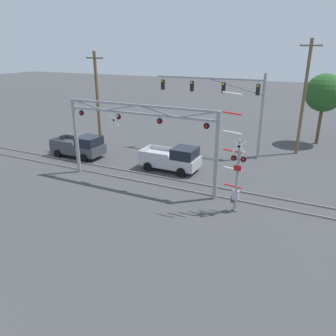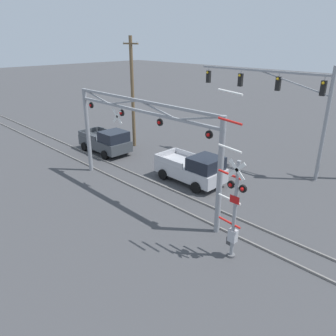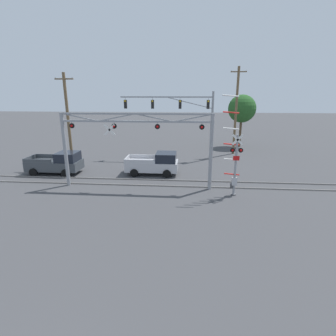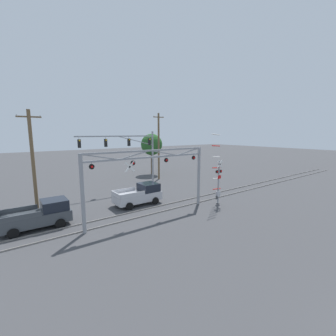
{
  "view_description": "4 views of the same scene",
  "coord_description": "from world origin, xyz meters",
  "px_view_note": "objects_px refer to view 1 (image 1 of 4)",
  "views": [
    {
      "loc": [
        11.42,
        -1.96,
        9.32
      ],
      "look_at": [
        2.39,
        16.55,
        1.71
      ],
      "focal_mm": 35.0,
      "sensor_mm": 36.0,
      "label": 1
    },
    {
      "loc": [
        13.76,
        5.48,
        8.85
      ],
      "look_at": [
        1.09,
        17.99,
        1.75
      ],
      "focal_mm": 35.0,
      "sensor_mm": 36.0,
      "label": 2
    },
    {
      "loc": [
        3.97,
        -2.36,
        7.15
      ],
      "look_at": [
        2.46,
        16.19,
        1.81
      ],
      "focal_mm": 28.0,
      "sensor_mm": 36.0,
      "label": 3
    },
    {
      "loc": [
        -9.82,
        1.05,
        7.14
      ],
      "look_at": [
        2.41,
        17.67,
        3.9
      ],
      "focal_mm": 24.0,
      "sensor_mm": 36.0,
      "label": 4
    }
  ],
  "objects_px": {
    "traffic_signal_span": "(232,98)",
    "background_tree_beyond_span": "(324,93)",
    "crossing_gantry": "(139,132)",
    "pickup_truck_following": "(80,146)",
    "utility_pole_left": "(98,101)",
    "pickup_truck_lead": "(173,159)",
    "utility_pole_right": "(304,97)",
    "crossing_signal_mast": "(236,174)"
  },
  "relations": [
    {
      "from": "traffic_signal_span",
      "to": "background_tree_beyond_span",
      "type": "distance_m",
      "value": 10.32
    },
    {
      "from": "crossing_signal_mast",
      "to": "pickup_truck_lead",
      "type": "distance_m",
      "value": 7.97
    },
    {
      "from": "pickup_truck_lead",
      "to": "background_tree_beyond_span",
      "type": "height_order",
      "value": "background_tree_beyond_span"
    },
    {
      "from": "crossing_gantry",
      "to": "pickup_truck_lead",
      "type": "bearing_deg",
      "value": 75.31
    },
    {
      "from": "crossing_gantry",
      "to": "background_tree_beyond_span",
      "type": "distance_m",
      "value": 20.35
    },
    {
      "from": "utility_pole_left",
      "to": "background_tree_beyond_span",
      "type": "distance_m",
      "value": 21.93
    },
    {
      "from": "crossing_gantry",
      "to": "pickup_truck_lead",
      "type": "xyz_separation_m",
      "value": [
        0.94,
        3.58,
        -2.92
      ]
    },
    {
      "from": "pickup_truck_following",
      "to": "utility_pole_right",
      "type": "bearing_deg",
      "value": 28.95
    },
    {
      "from": "pickup_truck_lead",
      "to": "pickup_truck_following",
      "type": "bearing_deg",
      "value": -176.63
    },
    {
      "from": "traffic_signal_span",
      "to": "utility_pole_left",
      "type": "bearing_deg",
      "value": -161.47
    },
    {
      "from": "crossing_signal_mast",
      "to": "pickup_truck_following",
      "type": "bearing_deg",
      "value": 164.62
    },
    {
      "from": "crossing_gantry",
      "to": "pickup_truck_lead",
      "type": "distance_m",
      "value": 4.72
    },
    {
      "from": "utility_pole_left",
      "to": "background_tree_beyond_span",
      "type": "bearing_deg",
      "value": 30.93
    },
    {
      "from": "pickup_truck_following",
      "to": "crossing_gantry",
      "type": "bearing_deg",
      "value": -20.88
    },
    {
      "from": "traffic_signal_span",
      "to": "utility_pole_right",
      "type": "xyz_separation_m",
      "value": [
        5.69,
        2.95,
        0.05
      ]
    },
    {
      "from": "traffic_signal_span",
      "to": "pickup_truck_following",
      "type": "distance_m",
      "value": 14.12
    },
    {
      "from": "pickup_truck_lead",
      "to": "pickup_truck_following",
      "type": "relative_size",
      "value": 0.98
    },
    {
      "from": "utility_pole_left",
      "to": "utility_pole_right",
      "type": "height_order",
      "value": "utility_pole_right"
    },
    {
      "from": "pickup_truck_following",
      "to": "utility_pole_left",
      "type": "height_order",
      "value": "utility_pole_left"
    },
    {
      "from": "traffic_signal_span",
      "to": "background_tree_beyond_span",
      "type": "height_order",
      "value": "traffic_signal_span"
    },
    {
      "from": "pickup_truck_following",
      "to": "pickup_truck_lead",
      "type": "bearing_deg",
      "value": 3.37
    },
    {
      "from": "crossing_gantry",
      "to": "utility_pole_left",
      "type": "distance_m",
      "value": 9.85
    },
    {
      "from": "traffic_signal_span",
      "to": "utility_pole_right",
      "type": "distance_m",
      "value": 6.41
    },
    {
      "from": "pickup_truck_following",
      "to": "background_tree_beyond_span",
      "type": "relative_size",
      "value": 0.68
    },
    {
      "from": "pickup_truck_lead",
      "to": "traffic_signal_span",
      "type": "bearing_deg",
      "value": 65.73
    },
    {
      "from": "crossing_gantry",
      "to": "pickup_truck_following",
      "type": "distance_m",
      "value": 9.05
    },
    {
      "from": "traffic_signal_span",
      "to": "utility_pole_right",
      "type": "relative_size",
      "value": 1.0
    },
    {
      "from": "crossing_signal_mast",
      "to": "traffic_signal_span",
      "type": "relative_size",
      "value": 0.7
    },
    {
      "from": "pickup_truck_lead",
      "to": "pickup_truck_following",
      "type": "height_order",
      "value": "same"
    },
    {
      "from": "pickup_truck_lead",
      "to": "pickup_truck_following",
      "type": "distance_m",
      "value": 8.96
    },
    {
      "from": "utility_pole_left",
      "to": "utility_pole_right",
      "type": "xyz_separation_m",
      "value": [
        17.29,
        6.83,
        0.52
      ]
    },
    {
      "from": "utility_pole_left",
      "to": "traffic_signal_span",
      "type": "bearing_deg",
      "value": 18.53
    },
    {
      "from": "traffic_signal_span",
      "to": "pickup_truck_lead",
      "type": "relative_size",
      "value": 2.15
    },
    {
      "from": "crossing_signal_mast",
      "to": "utility_pole_right",
      "type": "height_order",
      "value": "utility_pole_right"
    },
    {
      "from": "pickup_truck_following",
      "to": "utility_pole_right",
      "type": "distance_m",
      "value": 20.34
    },
    {
      "from": "crossing_signal_mast",
      "to": "utility_pole_right",
      "type": "bearing_deg",
      "value": 80.95
    },
    {
      "from": "pickup_truck_lead",
      "to": "utility_pole_right",
      "type": "xyz_separation_m",
      "value": [
        8.47,
        9.1,
        4.22
      ]
    },
    {
      "from": "crossing_gantry",
      "to": "utility_pole_right",
      "type": "distance_m",
      "value": 15.85
    },
    {
      "from": "traffic_signal_span",
      "to": "pickup_truck_lead",
      "type": "height_order",
      "value": "traffic_signal_span"
    },
    {
      "from": "pickup_truck_following",
      "to": "utility_pole_left",
      "type": "distance_m",
      "value": 4.64
    },
    {
      "from": "traffic_signal_span",
      "to": "background_tree_beyond_span",
      "type": "bearing_deg",
      "value": 45.67
    },
    {
      "from": "background_tree_beyond_span",
      "to": "pickup_truck_following",
      "type": "bearing_deg",
      "value": -143.39
    }
  ]
}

